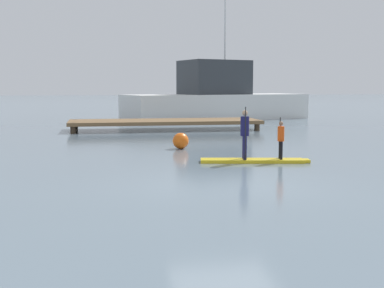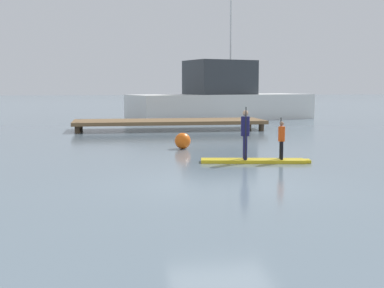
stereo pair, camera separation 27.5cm
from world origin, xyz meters
name	(u,v)px [view 1 (the left image)]	position (x,y,z in m)	size (l,w,h in m)	color
ground_plane	(224,184)	(0.00, 0.00, 0.00)	(240.00, 240.00, 0.00)	slate
paddleboard_near	(255,161)	(1.75, 3.29, 0.05)	(3.36, 1.16, 0.10)	gold
paddler_adult	(245,131)	(1.45, 3.34, 0.95)	(0.31, 0.48, 1.60)	#19194C
paddler_child_solo	(281,138)	(2.53, 3.15, 0.75)	(0.24, 0.40, 1.26)	black
fishing_boat_white_large	(216,99)	(5.10, 23.42, 1.40)	(13.50, 7.73, 10.95)	silver
floating_dock	(165,122)	(0.53, 15.43, 0.43)	(9.97, 3.02, 0.53)	brown
mooring_buoy_near	(181,141)	(0.06, 7.06, 0.30)	(0.60, 0.60, 0.60)	orange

